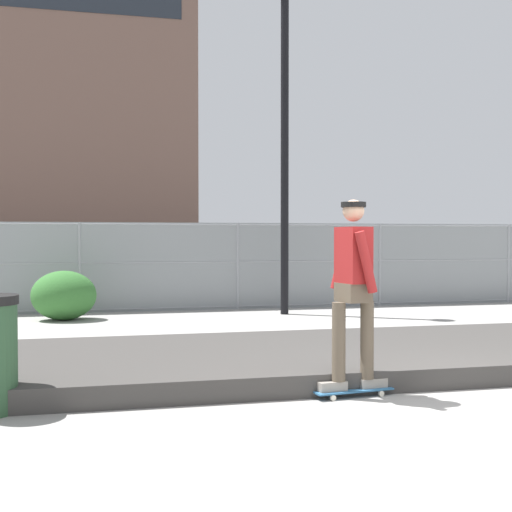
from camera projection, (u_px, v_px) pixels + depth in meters
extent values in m
plane|color=gray|center=(473.00, 421.00, 5.76)|extent=(120.00, 120.00, 0.00)
cube|color=#3D3A38|center=(355.00, 355.00, 8.30)|extent=(10.70, 3.11, 0.23)
cube|color=#2D608C|center=(353.00, 390.00, 6.64)|extent=(0.82, 0.30, 0.02)
cylinder|color=silver|center=(372.00, 390.00, 6.82)|extent=(0.06, 0.04, 0.05)
cylinder|color=silver|center=(381.00, 393.00, 6.65)|extent=(0.06, 0.04, 0.05)
cylinder|color=silver|center=(324.00, 394.00, 6.64)|extent=(0.06, 0.04, 0.05)
cylinder|color=silver|center=(333.00, 398.00, 6.47)|extent=(0.06, 0.04, 0.05)
cube|color=#99999E|center=(376.00, 389.00, 6.73)|extent=(0.07, 0.15, 0.01)
cube|color=#99999E|center=(329.00, 394.00, 6.55)|extent=(0.07, 0.15, 0.01)
cube|color=gray|center=(373.00, 383.00, 6.72)|extent=(0.29, 0.13, 0.09)
cube|color=gray|center=(332.00, 386.00, 6.56)|extent=(0.29, 0.13, 0.09)
cylinder|color=brown|center=(367.00, 340.00, 6.68)|extent=(0.13, 0.13, 0.76)
cylinder|color=brown|center=(339.00, 342.00, 6.58)|extent=(0.13, 0.13, 0.76)
cube|color=brown|center=(353.00, 292.00, 6.62)|extent=(0.28, 0.37, 0.18)
cube|color=maroon|center=(353.00, 255.00, 6.61)|extent=(0.26, 0.40, 0.54)
cylinder|color=maroon|center=(341.00, 260.00, 6.84)|extent=(0.24, 0.12, 0.58)
cylinder|color=maroon|center=(366.00, 262.00, 6.38)|extent=(0.24, 0.12, 0.58)
sphere|color=tan|center=(353.00, 211.00, 6.60)|extent=(0.21, 0.21, 0.21)
cylinder|color=black|center=(353.00, 205.00, 6.60)|extent=(0.24, 0.24, 0.05)
cylinder|color=gray|center=(80.00, 268.00, 13.99)|extent=(0.06, 0.06, 1.85)
cylinder|color=gray|center=(238.00, 266.00, 14.77)|extent=(0.06, 0.06, 1.85)
cylinder|color=gray|center=(380.00, 265.00, 15.55)|extent=(0.06, 0.06, 1.85)
cylinder|color=gray|center=(508.00, 263.00, 16.33)|extent=(0.06, 0.06, 1.85)
cylinder|color=gray|center=(238.00, 225.00, 14.75)|extent=(19.71, 0.04, 0.04)
cylinder|color=gray|center=(238.00, 262.00, 14.77)|extent=(19.71, 0.04, 0.04)
cylinder|color=gray|center=(238.00, 306.00, 14.79)|extent=(19.71, 0.04, 0.04)
cube|color=gray|center=(238.00, 266.00, 14.77)|extent=(19.71, 0.01, 1.85)
cylinder|color=black|center=(285.00, 156.00, 13.72)|extent=(0.16, 0.16, 6.31)
cube|color=#566B4C|center=(68.00, 272.00, 17.58)|extent=(4.55, 2.22, 0.70)
cube|color=#23282D|center=(60.00, 245.00, 17.49)|extent=(2.35, 1.81, 0.64)
cylinder|color=black|center=(117.00, 282.00, 18.85)|extent=(0.66, 0.30, 0.64)
cylinder|color=black|center=(127.00, 286.00, 17.23)|extent=(0.66, 0.30, 0.64)
cylinder|color=black|center=(12.00, 284.00, 17.94)|extent=(0.66, 0.30, 0.64)
cylinder|color=black|center=(11.00, 289.00, 16.33)|extent=(0.66, 0.30, 0.64)
cube|color=silver|center=(322.00, 269.00, 19.27)|extent=(4.51, 2.10, 0.70)
cube|color=#23282D|center=(315.00, 245.00, 19.21)|extent=(2.31, 1.75, 0.64)
cylinder|color=black|center=(359.00, 279.00, 20.35)|extent=(0.66, 0.28, 0.64)
cylinder|color=black|center=(379.00, 282.00, 18.66)|extent=(0.66, 0.28, 0.64)
cylinder|color=black|center=(268.00, 280.00, 19.89)|extent=(0.66, 0.28, 0.64)
cylinder|color=black|center=(281.00, 284.00, 18.20)|extent=(0.66, 0.28, 0.64)
ellipsoid|color=#336B2D|center=(64.00, 295.00, 12.79)|extent=(1.19, 0.97, 0.92)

